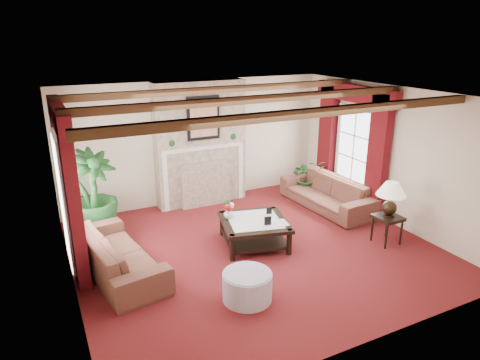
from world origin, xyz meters
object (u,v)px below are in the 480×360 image
side_table (387,229)px  potted_palm (95,212)px  ottoman (247,286)px  sofa_right (327,188)px  coffee_table (254,232)px  sofa_left (117,247)px

side_table → potted_palm: bearing=150.1°
potted_palm → ottoman: size_ratio=2.63×
sofa_right → ottoman: (-3.13, -2.30, -0.24)m
potted_palm → side_table: bearing=-29.9°
potted_palm → coffee_table: 3.02m
potted_palm → side_table: (4.68, -2.69, -0.20)m
coffee_table → side_table: (2.18, -1.01, 0.03)m
sofa_left → coffee_table: (2.39, -0.11, -0.21)m
coffee_table → side_table: size_ratio=2.19×
coffee_table → side_table: bearing=-10.6°
side_table → sofa_right: bearing=88.4°
potted_palm → sofa_left: bearing=-86.2°
coffee_table → sofa_left: bearing=-168.4°
sofa_left → sofa_right: 4.68m
sofa_left → ottoman: bearing=-145.2°
sofa_left → potted_palm: 1.58m
coffee_table → side_table: 2.41m
sofa_left → potted_palm: (-0.10, 1.57, 0.02)m
ottoman → side_table: bearing=8.4°
potted_palm → ottoman: potted_palm is taller
sofa_right → side_table: sofa_right is taller
ottoman → sofa_left: bearing=133.7°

